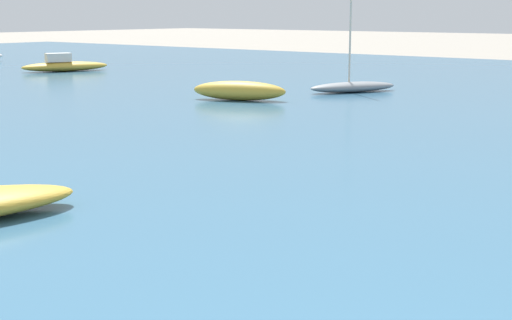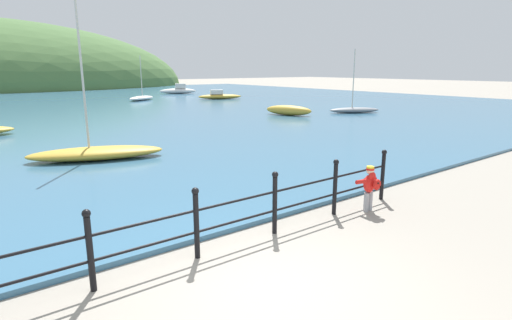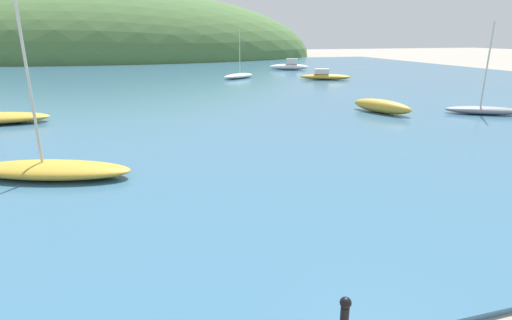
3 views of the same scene
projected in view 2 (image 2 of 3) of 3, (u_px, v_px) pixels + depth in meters
The scene contains 10 objects.
ground_plane at pixel (273, 289), 5.66m from camera, with size 200.00×200.00×0.00m, color gray.
water at pixel (6, 108), 30.45m from camera, with size 80.00×60.00×0.10m, color #386684.
iron_railing at pixel (238, 210), 6.94m from camera, with size 8.40×0.12×1.21m.
child_in_coat at pixel (370, 184), 8.61m from camera, with size 0.38×0.53×1.00m.
boat_blue_hull at pixel (220, 96), 39.00m from camera, with size 4.33×2.70×0.90m.
boat_mid_harbor at pixel (97, 152), 13.21m from camera, with size 4.44×2.58×5.10m.
boat_red_dinghy at pixel (178, 90), 47.09m from camera, with size 4.34×2.65×1.18m.
boat_twin_mast at pixel (354, 110), 26.94m from camera, with size 3.45×2.40×4.18m.
boat_far_right at pixel (141, 98), 37.40m from camera, with size 3.42×2.79×4.09m.
boat_white_sailboat at pixel (289, 110), 25.57m from camera, with size 2.01×3.25×0.64m.
Camera 2 is at (-3.28, -3.91, 3.05)m, focal length 28.00 mm.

